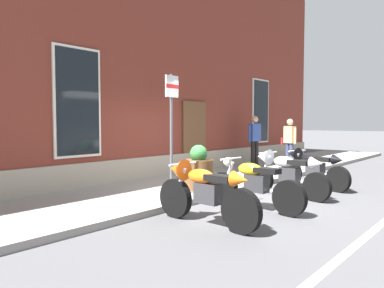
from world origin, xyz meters
TOP-DOWN VIEW (x-y plane):
  - ground_plane at (0.00, 0.00)m, footprint 140.00×140.00m
  - sidewalk at (0.00, 1.42)m, footprint 26.75×2.84m
  - brick_pub_facade at (-0.00, 6.05)m, footprint 20.75×6.53m
  - motorcycle_orange_sport at (-2.27, -0.98)m, footprint 0.62×2.06m
  - motorcycle_yellow_naked at (-0.83, -1.07)m, footprint 0.62×2.14m
  - motorcycle_white_sport at (0.71, -0.95)m, footprint 0.65×2.06m
  - motorcycle_black_sport at (2.17, -0.96)m, footprint 0.80×1.99m
  - pedestrian_blue_top at (4.41, 1.99)m, footprint 0.58×0.29m
  - pedestrian_tan_coat at (5.01, 0.98)m, footprint 0.33×0.64m
  - parking_sign at (-1.32, 0.59)m, footprint 0.36×0.07m
  - barrel_planter at (-0.41, 0.60)m, footprint 0.70×0.70m

SIDE VIEW (x-z plane):
  - ground_plane at x=0.00m, z-range 0.00..0.00m
  - sidewalk at x=0.00m, z-range 0.00..0.12m
  - motorcycle_yellow_naked at x=-0.83m, z-range 0.00..0.95m
  - barrel_planter at x=-0.41m, z-range 0.03..1.05m
  - motorcycle_black_sport at x=2.17m, z-range 0.05..1.03m
  - motorcycle_orange_sport at x=-2.27m, z-range 0.05..1.07m
  - motorcycle_white_sport at x=0.71m, z-range 0.05..1.07m
  - pedestrian_tan_coat at x=5.01m, z-range 0.22..1.86m
  - pedestrian_blue_top at x=4.41m, z-range 0.24..1.99m
  - parking_sign at x=-1.32m, z-range 0.49..2.99m
  - brick_pub_facade at x=0.00m, z-range -0.01..7.46m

